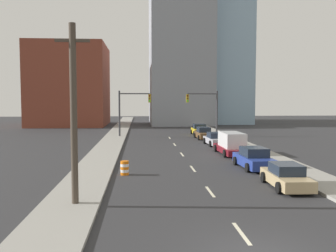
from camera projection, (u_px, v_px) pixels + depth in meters
sidewalk_left at (118, 132)px, 57.43m from camera, size 2.86×91.92×0.16m
sidewalk_right at (211, 131)px, 58.49m from camera, size 2.86×91.92×0.16m
lane_stripe_at_2m at (241, 233)px, 14.24m from camera, size 0.16×2.40×0.01m
lane_stripe_at_8m at (210, 192)px, 20.63m from camera, size 0.16×2.40×0.01m
lane_stripe_at_15m at (193, 169)px, 27.42m from camera, size 0.16×2.40×0.01m
lane_stripe_at_22m at (182, 154)px, 34.51m from camera, size 0.16×2.40×0.01m
lane_stripe_at_30m at (175, 145)px, 41.94m from camera, size 0.16×2.40×0.01m
lane_stripe_at_37m at (170, 138)px, 49.20m from camera, size 0.16×2.40×0.01m
building_brick_left at (70, 85)px, 72.81m from camera, size 14.00×16.00×15.52m
building_office_center at (179, 48)px, 77.81m from camera, size 12.00×20.00×31.39m
building_glass_right at (214, 37)px, 82.17m from camera, size 13.00×20.00×37.26m
traffic_signal_left at (129, 107)px, 49.89m from camera, size 4.33×0.35×6.22m
traffic_signal_right at (208, 107)px, 50.68m from camera, size 4.33×0.35×6.22m
utility_pole_left_near at (74, 114)px, 17.48m from camera, size 1.60×0.32×8.60m
traffic_barrel at (125, 168)px, 25.15m from camera, size 0.56×0.56×0.95m
sedan_tan at (286, 177)px, 21.55m from camera, size 2.12×4.52×1.39m
sedan_blue at (254, 159)px, 27.60m from camera, size 2.31×4.76×1.55m
box_truck_maroon at (231, 144)px, 34.42m from camera, size 2.39×5.94×2.05m
sedan_silver at (216, 139)px, 41.47m from camera, size 2.31×4.74×1.41m
sedan_brown at (204, 133)px, 48.06m from camera, size 2.06×4.77×1.51m
sedan_yellow at (199, 130)px, 53.57m from camera, size 2.17×4.21×1.54m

